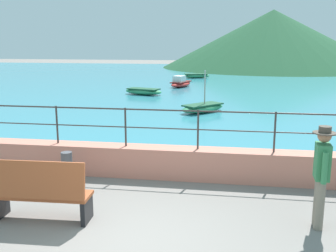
% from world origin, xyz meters
% --- Properties ---
extents(ground_plane, '(120.00, 120.00, 0.00)m').
position_xyz_m(ground_plane, '(0.00, 0.00, 0.00)').
color(ground_plane, slate).
extents(promenade_wall, '(20.00, 0.56, 0.70)m').
position_xyz_m(promenade_wall, '(0.00, 3.20, 0.35)').
color(promenade_wall, tan).
rests_on(promenade_wall, ground).
extents(railing, '(18.44, 0.04, 0.90)m').
position_xyz_m(railing, '(0.00, 3.20, 1.32)').
color(railing, '#383330').
rests_on(railing, promenade_wall).
extents(lake_water, '(64.00, 44.32, 0.06)m').
position_xyz_m(lake_water, '(0.00, 25.84, 0.03)').
color(lake_water, teal).
rests_on(lake_water, ground).
extents(hill_main, '(25.57, 25.57, 6.61)m').
position_xyz_m(hill_main, '(6.02, 42.89, 3.31)').
color(hill_main, '#1E4C2D').
rests_on(hill_main, ground).
extents(bench_main, '(1.72, 0.62, 1.13)m').
position_xyz_m(bench_main, '(-1.66, 0.54, 0.56)').
color(bench_main, '#9E4C28').
rests_on(bench_main, ground).
extents(person_walking, '(0.38, 0.57, 1.75)m').
position_xyz_m(person_walking, '(3.06, 1.08, 0.98)').
color(person_walking, slate).
rests_on(person_walking, ground).
extents(bollard, '(0.24, 0.24, 0.73)m').
position_xyz_m(bollard, '(-1.95, 2.38, 0.36)').
color(bollard, '#4C4C51').
rests_on(bollard, ground).
extents(boat_1, '(2.19, 2.32, 1.81)m').
position_xyz_m(boat_1, '(0.34, 11.61, 0.26)').
color(boat_1, '#338C59').
rests_on(boat_1, lake_water).
extents(boat_2, '(2.46, 1.49, 0.36)m').
position_xyz_m(boat_2, '(-1.43, 27.96, 0.26)').
color(boat_2, '#338C59').
rests_on(boat_2, lake_water).
extents(boat_5, '(2.46, 1.51, 0.36)m').
position_xyz_m(boat_5, '(-3.47, 16.86, 0.26)').
color(boat_5, '#338C59').
rests_on(boat_5, lake_water).
extents(boat_6, '(1.58, 2.47, 0.76)m').
position_xyz_m(boat_6, '(-1.86, 21.12, 0.33)').
color(boat_6, red).
rests_on(boat_6, lake_water).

